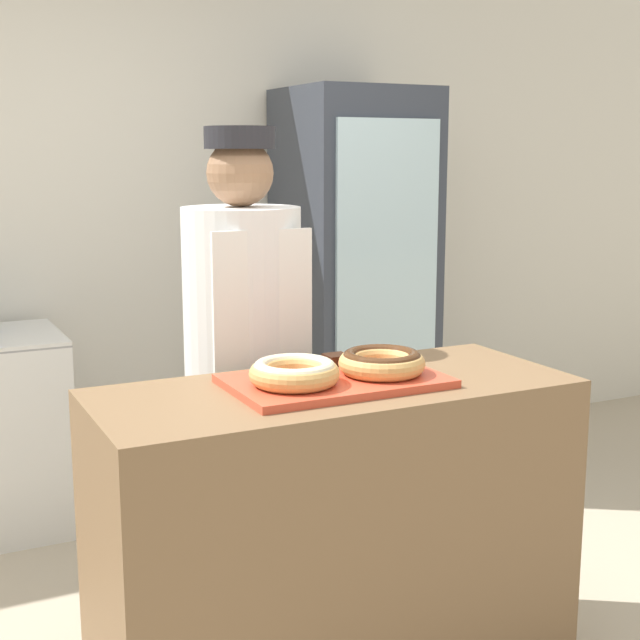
# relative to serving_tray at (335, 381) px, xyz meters

# --- Properties ---
(wall_back) EXTENTS (8.00, 0.06, 2.70)m
(wall_back) POSITION_rel_serving_tray_xyz_m (0.00, 2.13, 0.36)
(wall_back) COLOR silver
(wall_back) RESTS_ON ground_plane
(display_counter) EXTENTS (1.44, 0.60, 0.98)m
(display_counter) POSITION_rel_serving_tray_xyz_m (0.00, 0.00, -0.50)
(display_counter) COLOR brown
(display_counter) RESTS_ON ground_plane
(serving_tray) EXTENTS (0.63, 0.40, 0.02)m
(serving_tray) POSITION_rel_serving_tray_xyz_m (0.00, 0.00, 0.00)
(serving_tray) COLOR #D84C33
(serving_tray) RESTS_ON display_counter
(donut_light_glaze) EXTENTS (0.26, 0.26, 0.07)m
(donut_light_glaze) POSITION_rel_serving_tray_xyz_m (-0.14, -0.03, 0.05)
(donut_light_glaze) COLOR tan
(donut_light_glaze) RESTS_ON serving_tray
(donut_chocolate_glaze) EXTENTS (0.26, 0.26, 0.07)m
(donut_chocolate_glaze) POSITION_rel_serving_tray_xyz_m (0.14, -0.03, 0.05)
(donut_chocolate_glaze) COLOR tan
(donut_chocolate_glaze) RESTS_ON serving_tray
(brownie_back_left) EXTENTS (0.07, 0.07, 0.03)m
(brownie_back_left) POSITION_rel_serving_tray_xyz_m (-0.08, 0.14, 0.03)
(brownie_back_left) COLOR black
(brownie_back_left) RESTS_ON serving_tray
(brownie_back_right) EXTENTS (0.07, 0.07, 0.03)m
(brownie_back_right) POSITION_rel_serving_tray_xyz_m (0.08, 0.14, 0.03)
(brownie_back_right) COLOR black
(brownie_back_right) RESTS_ON serving_tray
(baker_person) EXTENTS (0.41, 0.41, 1.74)m
(baker_person) POSITION_rel_serving_tray_xyz_m (-0.07, 0.56, -0.07)
(baker_person) COLOR #4C4C51
(baker_person) RESTS_ON ground_plane
(beverage_fridge) EXTENTS (0.68, 0.68, 1.98)m
(beverage_fridge) POSITION_rel_serving_tray_xyz_m (1.01, 1.73, -0.00)
(beverage_fridge) COLOR #333842
(beverage_fridge) RESTS_ON ground_plane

